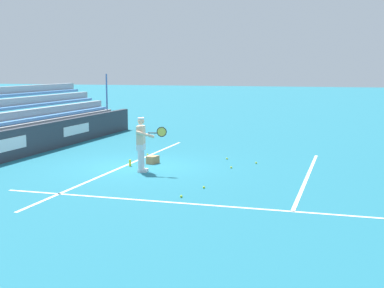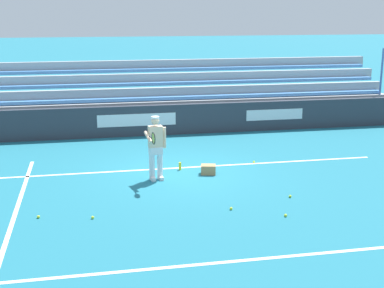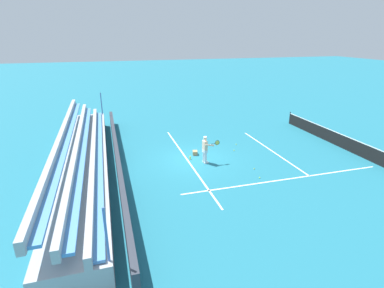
# 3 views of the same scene
# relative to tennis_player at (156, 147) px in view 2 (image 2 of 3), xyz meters

# --- Properties ---
(ground_plane) EXTENTS (160.00, 160.00, 0.00)m
(ground_plane) POSITION_rel_tennis_player_xyz_m (-0.70, -0.44, -0.89)
(ground_plane) COLOR #1E6B7F
(court_baseline_white) EXTENTS (12.00, 0.10, 0.01)m
(court_baseline_white) POSITION_rel_tennis_player_xyz_m (-0.70, -0.94, -0.89)
(court_baseline_white) COLOR white
(court_baseline_white) RESTS_ON ground
(court_sideline_white) EXTENTS (0.10, 12.00, 0.01)m
(court_sideline_white) POSITION_rel_tennis_player_xyz_m (3.41, 3.56, -0.89)
(court_sideline_white) COLOR white
(court_sideline_white) RESTS_ON ground
(court_service_line_white) EXTENTS (8.22, 0.10, 0.01)m
(court_service_line_white) POSITION_rel_tennis_player_xyz_m (-0.70, 5.06, -0.89)
(court_service_line_white) COLOR white
(court_service_line_white) RESTS_ON ground
(back_wall_sponsor_board) EXTENTS (20.01, 0.25, 1.10)m
(back_wall_sponsor_board) POSITION_rel_tennis_player_xyz_m (-0.70, -5.25, -0.34)
(back_wall_sponsor_board) COLOR #2D333D
(back_wall_sponsor_board) RESTS_ON ground
(bleacher_stand) EXTENTS (19.01, 2.40, 2.95)m
(bleacher_stand) POSITION_rel_tennis_player_xyz_m (-0.70, -7.08, -0.17)
(bleacher_stand) COLOR #9EA3A8
(bleacher_stand) RESTS_ON ground
(tennis_player) EXTENTS (0.59, 1.04, 1.71)m
(tennis_player) POSITION_rel_tennis_player_xyz_m (0.00, 0.00, 0.00)
(tennis_player) COLOR silver
(tennis_player) RESTS_ON ground
(ball_box_cardboard) EXTENTS (0.46, 0.39, 0.26)m
(ball_box_cardboard) POSITION_rel_tennis_player_xyz_m (-1.48, -0.21, -0.76)
(ball_box_cardboard) COLOR #A87F51
(ball_box_cardboard) RESTS_ON ground
(tennis_ball_by_box) EXTENTS (0.07, 0.07, 0.07)m
(tennis_ball_by_box) POSITION_rel_tennis_player_xyz_m (-3.06, -1.02, -0.86)
(tennis_ball_by_box) COLOR #CCE533
(tennis_ball_by_box) RESTS_ON ground
(tennis_ball_far_right) EXTENTS (0.07, 0.07, 0.07)m
(tennis_ball_far_right) POSITION_rel_tennis_player_xyz_m (1.72, 2.50, -0.86)
(tennis_ball_far_right) COLOR #CCE533
(tennis_ball_far_right) RESTS_ON ground
(tennis_ball_toward_net) EXTENTS (0.07, 0.07, 0.07)m
(tennis_ball_toward_net) POSITION_rel_tennis_player_xyz_m (-2.44, 3.20, -0.86)
(tennis_ball_toward_net) COLOR #CCE533
(tennis_ball_toward_net) RESTS_ON ground
(tennis_ball_near_player) EXTENTS (0.07, 0.07, 0.07)m
(tennis_ball_near_player) POSITION_rel_tennis_player_xyz_m (-2.99, 2.05, -0.86)
(tennis_ball_near_player) COLOR #CCE533
(tennis_ball_near_player) RESTS_ON ground
(tennis_ball_on_baseline) EXTENTS (0.07, 0.07, 0.07)m
(tennis_ball_on_baseline) POSITION_rel_tennis_player_xyz_m (2.88, 2.22, -0.86)
(tennis_ball_on_baseline) COLOR #CCE533
(tennis_ball_on_baseline) RESTS_ON ground
(tennis_ball_midcourt) EXTENTS (0.07, 0.07, 0.07)m
(tennis_ball_midcourt) POSITION_rel_tennis_player_xyz_m (-1.37, 2.57, -0.86)
(tennis_ball_midcourt) COLOR #CCE533
(tennis_ball_midcourt) RESTS_ON ground
(water_bottle) EXTENTS (0.07, 0.07, 0.22)m
(water_bottle) POSITION_rel_tennis_player_xyz_m (-0.78, -0.75, -0.78)
(water_bottle) COLOR yellow
(water_bottle) RESTS_ON ground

